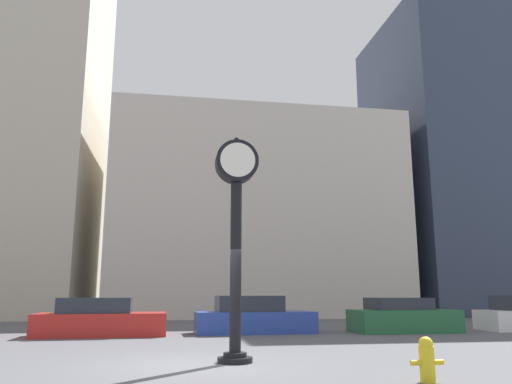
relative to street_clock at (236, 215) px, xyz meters
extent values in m
plane|color=#515156|center=(-0.84, -0.21, -3.31)|extent=(200.00, 200.00, 0.00)
cube|color=beige|center=(4.19, 23.79, 3.39)|extent=(19.10, 12.00, 13.39)
cube|color=#2D384C|center=(21.76, 23.79, 8.24)|extent=(13.58, 12.00, 23.10)
cylinder|color=black|center=(0.00, 0.00, -3.25)|extent=(0.79, 0.79, 0.12)
cylinder|color=black|center=(0.00, 0.00, -3.14)|extent=(0.52, 0.52, 0.10)
cylinder|color=black|center=(0.00, 0.00, -1.16)|extent=(0.26, 0.26, 3.86)
cylinder|color=black|center=(0.00, 0.00, 1.28)|extent=(1.01, 0.46, 1.01)
cylinder|color=white|center=(0.00, -0.24, 1.28)|extent=(0.83, 0.02, 0.83)
cylinder|color=white|center=(0.00, 0.24, 1.28)|extent=(0.83, 0.02, 0.83)
sphere|color=black|center=(0.00, 0.00, 1.84)|extent=(0.12, 0.12, 0.12)
cube|color=red|center=(-3.88, 7.71, -2.91)|extent=(4.61, 2.06, 0.81)
cube|color=#232833|center=(-4.10, 7.70, -2.23)|extent=(2.56, 1.77, 0.54)
cube|color=#28429E|center=(1.78, 8.05, -2.90)|extent=(4.61, 1.89, 0.81)
cube|color=#232833|center=(1.55, 8.04, -2.20)|extent=(2.56, 1.61, 0.60)
cube|color=#236038|center=(7.64, 7.51, -2.88)|extent=(4.13, 2.02, 0.87)
cube|color=#232833|center=(7.44, 7.51, -2.21)|extent=(2.29, 1.75, 0.46)
cylinder|color=yellow|center=(2.99, -3.01, -3.01)|extent=(0.26, 0.26, 0.60)
sphere|color=yellow|center=(2.99, -3.01, -2.67)|extent=(0.25, 0.25, 0.25)
cylinder|color=yellow|center=(2.77, -3.01, -2.98)|extent=(0.17, 0.09, 0.09)
cylinder|color=yellow|center=(3.20, -3.01, -2.98)|extent=(0.17, 0.09, 0.09)
camera|label=1|loc=(-1.45, -11.47, -1.79)|focal=35.00mm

